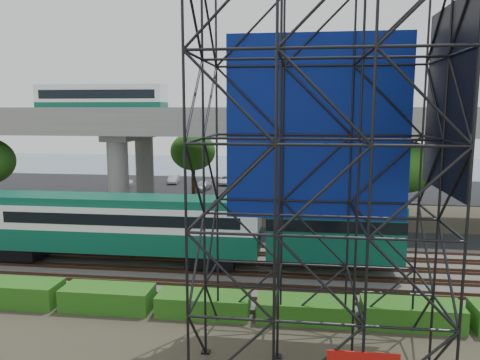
# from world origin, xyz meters

# --- Properties ---
(ground) EXTENTS (140.00, 140.00, 0.00)m
(ground) POSITION_xyz_m (0.00, 0.00, 0.00)
(ground) COLOR #474233
(ground) RESTS_ON ground
(ballast_bed) EXTENTS (90.00, 12.00, 0.20)m
(ballast_bed) POSITION_xyz_m (0.00, 2.00, 0.10)
(ballast_bed) COLOR slate
(ballast_bed) RESTS_ON ground
(service_road) EXTENTS (90.00, 5.00, 0.08)m
(service_road) POSITION_xyz_m (0.00, 10.50, 0.04)
(service_road) COLOR black
(service_road) RESTS_ON ground
(parking_lot) EXTENTS (90.00, 18.00, 0.08)m
(parking_lot) POSITION_xyz_m (0.00, 34.00, 0.04)
(parking_lot) COLOR black
(parking_lot) RESTS_ON ground
(harbor_water) EXTENTS (140.00, 40.00, 0.03)m
(harbor_water) POSITION_xyz_m (0.00, 56.00, 0.01)
(harbor_water) COLOR #495F78
(harbor_water) RESTS_ON ground
(rail_tracks) EXTENTS (90.00, 9.52, 0.16)m
(rail_tracks) POSITION_xyz_m (0.00, 2.00, 0.28)
(rail_tracks) COLOR #472D1E
(rail_tracks) RESTS_ON ballast_bed
(commuter_train) EXTENTS (29.30, 3.06, 4.30)m
(commuter_train) POSITION_xyz_m (-4.14, 2.00, 2.88)
(commuter_train) COLOR black
(commuter_train) RESTS_ON rail_tracks
(overpass) EXTENTS (80.00, 12.00, 12.40)m
(overpass) POSITION_xyz_m (-0.93, 16.00, 8.21)
(overpass) COLOR #9E9B93
(overpass) RESTS_ON ground
(scaffold_tower) EXTENTS (9.36, 6.36, 15.00)m
(scaffold_tower) POSITION_xyz_m (6.37, -7.98, 7.47)
(scaffold_tower) COLOR black
(scaffold_tower) RESTS_ON ground
(hedge_strip) EXTENTS (34.60, 1.80, 1.20)m
(hedge_strip) POSITION_xyz_m (1.01, -4.30, 0.56)
(hedge_strip) COLOR #1F5513
(hedge_strip) RESTS_ON ground
(trees) EXTENTS (40.94, 16.94, 7.69)m
(trees) POSITION_xyz_m (-4.67, 16.17, 5.57)
(trees) COLOR #382314
(trees) RESTS_ON ground
(parked_cars) EXTENTS (36.95, 9.38, 1.30)m
(parked_cars) POSITION_xyz_m (1.04, 33.60, 0.68)
(parked_cars) COLOR white
(parked_cars) RESTS_ON parking_lot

